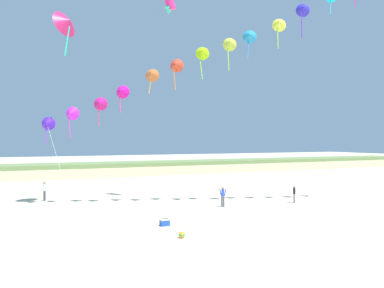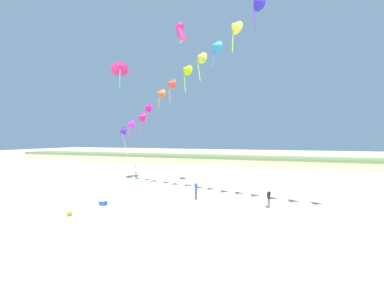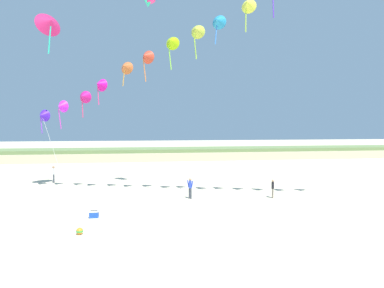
{
  "view_description": "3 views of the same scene",
  "coord_description": "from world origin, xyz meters",
  "px_view_note": "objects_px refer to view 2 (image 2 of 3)",
  "views": [
    {
      "loc": [
        -15.52,
        -17.79,
        5.39
      ],
      "look_at": [
        -0.72,
        13.21,
        5.04
      ],
      "focal_mm": 38.0,
      "sensor_mm": 36.0,
      "label": 1
    },
    {
      "loc": [
        8.42,
        -12.09,
        5.71
      ],
      "look_at": [
        1.1,
        8.21,
        5.24
      ],
      "focal_mm": 24.0,
      "sensor_mm": 36.0,
      "label": 2
    },
    {
      "loc": [
        -3.34,
        -16.12,
        5.76
      ],
      "look_at": [
        0.74,
        9.85,
        4.38
      ],
      "focal_mm": 32.0,
      "sensor_mm": 36.0,
      "label": 3
    }
  ],
  "objects_px": {
    "large_kite_low_lead": "(181,32)",
    "large_kite_mid_trail": "(120,67)",
    "person_mid_center": "(269,198)",
    "beach_cooler": "(103,203)",
    "beach_ball": "(69,213)",
    "person_near_right": "(196,189)",
    "person_near_left": "(136,171)"
  },
  "relations": [
    {
      "from": "large_kite_low_lead",
      "to": "large_kite_mid_trail",
      "type": "bearing_deg",
      "value": 176.64
    },
    {
      "from": "person_mid_center",
      "to": "large_kite_mid_trail",
      "type": "height_order",
      "value": "large_kite_mid_trail"
    },
    {
      "from": "beach_cooler",
      "to": "large_kite_mid_trail",
      "type": "bearing_deg",
      "value": 117.13
    },
    {
      "from": "large_kite_low_lead",
      "to": "beach_cooler",
      "type": "relative_size",
      "value": 4.26
    },
    {
      "from": "large_kite_low_lead",
      "to": "beach_ball",
      "type": "xyz_separation_m",
      "value": [
        -4.06,
        -11.75,
        -17.2
      ]
    },
    {
      "from": "person_near_right",
      "to": "beach_ball",
      "type": "xyz_separation_m",
      "value": [
        -7.16,
        -7.95,
        -0.78
      ]
    },
    {
      "from": "person_mid_center",
      "to": "large_kite_low_lead",
      "type": "height_order",
      "value": "large_kite_low_lead"
    },
    {
      "from": "beach_cooler",
      "to": "person_near_left",
      "type": "bearing_deg",
      "value": 111.84
    },
    {
      "from": "beach_cooler",
      "to": "beach_ball",
      "type": "distance_m",
      "value": 3.36
    },
    {
      "from": "person_mid_center",
      "to": "large_kite_low_lead",
      "type": "bearing_deg",
      "value": 154.67
    },
    {
      "from": "person_near_right",
      "to": "large_kite_low_lead",
      "type": "relative_size",
      "value": 0.68
    },
    {
      "from": "person_near_right",
      "to": "person_mid_center",
      "type": "xyz_separation_m",
      "value": [
        6.57,
        -0.78,
        -0.09
      ]
    },
    {
      "from": "person_near_right",
      "to": "person_mid_center",
      "type": "bearing_deg",
      "value": -6.77
    },
    {
      "from": "person_mid_center",
      "to": "large_kite_mid_trail",
      "type": "bearing_deg",
      "value": 164.25
    },
    {
      "from": "person_near_left",
      "to": "person_near_right",
      "type": "distance_m",
      "value": 15.86
    },
    {
      "from": "person_near_left",
      "to": "beach_cooler",
      "type": "distance_m",
      "value": 15.41
    },
    {
      "from": "person_mid_center",
      "to": "large_kite_mid_trail",
      "type": "relative_size",
      "value": 0.4
    },
    {
      "from": "beach_ball",
      "to": "beach_cooler",
      "type": "bearing_deg",
      "value": 84.43
    },
    {
      "from": "person_mid_center",
      "to": "large_kite_low_lead",
      "type": "xyz_separation_m",
      "value": [
        -9.67,
        4.58,
        16.51
      ]
    },
    {
      "from": "person_near_left",
      "to": "beach_cooler",
      "type": "relative_size",
      "value": 2.97
    },
    {
      "from": "beach_ball",
      "to": "person_mid_center",
      "type": "bearing_deg",
      "value": 27.59
    },
    {
      "from": "person_near_left",
      "to": "large_kite_mid_trail",
      "type": "distance_m",
      "value": 14.58
    },
    {
      "from": "person_mid_center",
      "to": "beach_cooler",
      "type": "xyz_separation_m",
      "value": [
        -13.41,
        -3.83,
        -0.66
      ]
    },
    {
      "from": "large_kite_low_lead",
      "to": "beach_ball",
      "type": "height_order",
      "value": "large_kite_low_lead"
    },
    {
      "from": "large_kite_low_lead",
      "to": "large_kite_mid_trail",
      "type": "distance_m",
      "value": 8.79
    },
    {
      "from": "person_near_left",
      "to": "person_mid_center",
      "type": "xyz_separation_m",
      "value": [
        19.13,
        -10.46,
        -0.12
      ]
    },
    {
      "from": "large_kite_mid_trail",
      "to": "large_kite_low_lead",
      "type": "bearing_deg",
      "value": -3.36
    },
    {
      "from": "person_near_left",
      "to": "large_kite_mid_trail",
      "type": "relative_size",
      "value": 0.46
    },
    {
      "from": "beach_cooler",
      "to": "beach_ball",
      "type": "relative_size",
      "value": 1.59
    },
    {
      "from": "large_kite_low_lead",
      "to": "large_kite_mid_trail",
      "type": "relative_size",
      "value": 0.66
    },
    {
      "from": "person_near_right",
      "to": "person_mid_center",
      "type": "relative_size",
      "value": 1.1
    },
    {
      "from": "large_kite_low_lead",
      "to": "beach_ball",
      "type": "distance_m",
      "value": 21.23
    }
  ]
}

